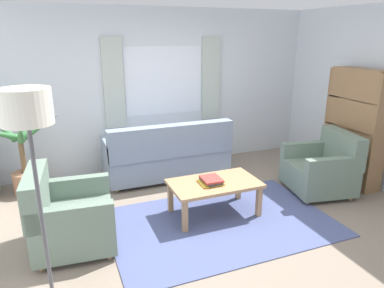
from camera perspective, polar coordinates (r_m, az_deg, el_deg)
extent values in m
plane|color=gray|center=(4.35, 4.79, -12.66)|extent=(6.24, 6.24, 0.00)
cube|color=silver|center=(5.94, -4.73, 8.86)|extent=(5.32, 0.12, 2.60)
cube|color=white|center=(5.86, -4.59, 10.23)|extent=(1.30, 0.01, 1.10)
cube|color=#B2BCB2|center=(5.64, -12.68, 9.59)|extent=(0.32, 0.06, 1.40)
cube|color=#B2BCB2|center=(6.13, 3.05, 10.58)|extent=(0.32, 0.06, 1.40)
cube|color=#4C5684|center=(4.35, 4.79, -12.59)|extent=(2.64, 1.71, 0.01)
cube|color=gray|center=(5.59, -4.19, -2.80)|extent=(1.90, 0.80, 0.38)
cube|color=gray|center=(5.16, -3.21, 0.53)|extent=(1.90, 0.20, 0.48)
cube|color=gray|center=(5.80, 3.96, 1.18)|extent=(0.16, 0.80, 0.24)
cube|color=gray|center=(5.31, -13.24, -0.80)|extent=(0.16, 0.80, 0.24)
cylinder|color=#A87F56|center=(6.21, 2.50, -2.82)|extent=(0.06, 0.06, 0.06)
cylinder|color=#A87F56|center=(5.77, -13.15, -4.91)|extent=(0.06, 0.06, 0.06)
cylinder|color=#A87F56|center=(5.71, 4.97, -4.74)|extent=(0.06, 0.06, 0.06)
cylinder|color=#A87F56|center=(5.22, -12.09, -7.27)|extent=(0.06, 0.06, 0.06)
cube|color=slate|center=(4.01, -18.54, -12.46)|extent=(0.87, 0.90, 0.36)
cube|color=slate|center=(3.87, -24.04, -7.48)|extent=(0.25, 0.85, 0.46)
cube|color=slate|center=(3.56, -19.08, -11.21)|extent=(0.81, 0.19, 0.22)
cube|color=slate|center=(4.21, -18.85, -6.63)|extent=(0.81, 0.19, 0.22)
cylinder|color=#A87F56|center=(3.83, -13.30, -17.27)|extent=(0.05, 0.05, 0.06)
cylinder|color=#A87F56|center=(4.41, -13.96, -12.33)|extent=(0.05, 0.05, 0.06)
cylinder|color=#A87F56|center=(3.87, -23.28, -17.95)|extent=(0.05, 0.05, 0.06)
cylinder|color=#A87F56|center=(4.44, -22.43, -12.97)|extent=(0.05, 0.05, 0.06)
cube|color=slate|center=(5.34, 19.79, -4.95)|extent=(0.94, 0.97, 0.36)
cube|color=slate|center=(5.38, 23.26, -0.54)|extent=(0.33, 0.86, 0.46)
cube|color=slate|center=(5.53, 18.23, -0.81)|extent=(0.81, 0.27, 0.22)
cube|color=slate|center=(4.96, 22.21, -3.35)|extent=(0.81, 0.27, 0.22)
cylinder|color=#A87F56|center=(5.54, 14.93, -6.00)|extent=(0.05, 0.05, 0.06)
cylinder|color=#A87F56|center=(5.00, 18.32, -8.97)|extent=(0.05, 0.05, 0.06)
cylinder|color=#A87F56|center=(5.84, 20.62, -5.33)|extent=(0.05, 0.05, 0.06)
cylinder|color=#A87F56|center=(5.33, 24.39, -8.00)|extent=(0.05, 0.05, 0.06)
cube|color=#A87F56|center=(4.35, 3.67, -6.44)|extent=(1.10, 0.64, 0.04)
cube|color=#A87F56|center=(4.06, -1.17, -11.72)|extent=(0.06, 0.06, 0.40)
cube|color=#A87F56|center=(4.46, 10.85, -9.24)|extent=(0.06, 0.06, 0.40)
cube|color=#A87F56|center=(4.50, -3.54, -8.70)|extent=(0.06, 0.06, 0.40)
cube|color=#A87F56|center=(4.86, 7.57, -6.75)|extent=(0.06, 0.06, 0.40)
cube|color=gold|center=(4.30, 3.06, -6.31)|extent=(0.28, 0.25, 0.02)
cube|color=#2D2D33|center=(4.30, 3.11, -5.98)|extent=(0.20, 0.30, 0.02)
cube|color=#B23833|center=(4.29, 3.18, -5.69)|extent=(0.23, 0.28, 0.02)
cylinder|color=#9E6B4C|center=(5.55, -25.35, -5.73)|extent=(0.35, 0.35, 0.31)
cylinder|color=brown|center=(5.42, -25.86, -2.05)|extent=(0.07, 0.07, 0.44)
cone|color=#38753D|center=(5.32, -23.42, 2.64)|extent=(0.55, 0.16, 0.36)
cone|color=#38753D|center=(5.53, -25.01, 2.80)|extent=(0.27, 0.50, 0.36)
cone|color=#38753D|center=(5.51, -28.62, 2.42)|extent=(0.45, 0.44, 0.41)
cone|color=#38753D|center=(5.00, -26.20, 1.65)|extent=(0.16, 0.58, 0.44)
cube|color=olive|center=(5.43, 28.36, 1.15)|extent=(0.30, 0.04, 1.70)
cube|color=olive|center=(6.03, 21.94, 3.42)|extent=(0.30, 0.04, 1.70)
cube|color=olive|center=(5.62, 24.00, 2.23)|extent=(0.02, 0.90, 1.70)
cube|color=olive|center=(5.97, 23.96, -5.45)|extent=(0.30, 0.86, 0.02)
cube|color=olive|center=(5.83, 24.47, -1.59)|extent=(0.30, 0.86, 0.02)
cube|color=olive|center=(5.72, 25.00, 2.44)|extent=(0.30, 0.86, 0.02)
cube|color=olive|center=(5.63, 25.55, 6.61)|extent=(0.30, 0.86, 0.02)
cube|color=olive|center=(5.58, 26.13, 10.89)|extent=(0.30, 0.86, 0.02)
cube|color=#387F4C|center=(5.46, 27.76, 3.12)|extent=(0.28, 0.10, 0.29)
cube|color=orange|center=(5.53, 27.02, 3.13)|extent=(0.24, 0.07, 0.25)
cube|color=gold|center=(5.59, 26.31, 3.24)|extent=(0.24, 0.08, 0.22)
cube|color=gold|center=(5.64, 25.74, 3.56)|extent=(0.26, 0.05, 0.25)
cube|color=#387F4C|center=(5.68, 25.24, 3.52)|extent=(0.26, 0.05, 0.21)
cube|color=#7F478C|center=(5.73, 24.77, 3.92)|extent=(0.28, 0.07, 0.26)
cylinder|color=#4C4C51|center=(2.83, -23.06, -12.76)|extent=(0.03, 0.03, 1.58)
cylinder|color=silver|center=(2.53, -25.49, 5.53)|extent=(0.34, 0.34, 0.24)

